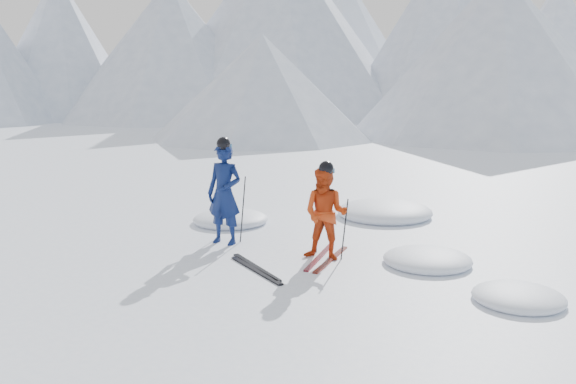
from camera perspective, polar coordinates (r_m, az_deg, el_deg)
The scene contains 12 objects.
ground at distance 10.41m, azimuth 4.78°, elevation -7.11°, with size 160.00×160.00×0.00m, color white.
skier_blue at distance 11.75m, azimuth -5.98°, elevation -0.16°, with size 0.72×0.47×1.96m, color #0C1A4B.
skier_red at distance 10.69m, azimuth 3.54°, elevation -2.04°, with size 0.80×0.62×1.65m, color #C3370F.
pole_blue_left at distance 12.11m, azimuth -6.62°, elevation -1.43°, with size 0.02×0.02×1.31m, color black.
pole_blue_right at distance 11.86m, azimuth -4.25°, elevation -1.64°, with size 0.02×0.02×1.31m, color black.
pole_red_left at distance 11.11m, azimuth 2.79°, elevation -3.01°, with size 0.02×0.02×1.10m, color black.
pole_red_right at distance 10.75m, azimuth 5.31°, elevation -3.51°, with size 0.02×0.02×1.10m, color black.
ski_worn_left at distance 10.95m, azimuth 2.94°, elevation -6.11°, with size 0.09×1.70×0.03m, color black.
ski_worn_right at distance 10.84m, azimuth 4.05°, elevation -6.29°, with size 0.09×1.70×0.03m, color black.
ski_loose_a at distance 10.40m, azimuth -3.01°, elevation -7.02°, with size 0.09×1.70×0.03m, color black.
ski_loose_b at distance 10.23m, azimuth -3.04°, elevation -7.32°, with size 0.09×1.70×0.03m, color black.
snow_lumps at distance 12.99m, azimuth 7.20°, elevation -3.59°, with size 7.98×5.87×0.49m.
Camera 1 is at (4.55, -8.82, 3.14)m, focal length 38.00 mm.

